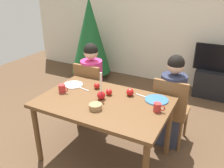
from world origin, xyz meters
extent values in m
plane|color=brown|center=(0.00, 0.00, 0.00)|extent=(7.68, 7.68, 0.00)
cube|color=beige|center=(0.00, 2.60, 1.30)|extent=(6.40, 0.10, 2.60)
cube|color=brown|center=(0.00, 0.00, 0.73)|extent=(1.40, 0.90, 0.04)
cylinder|color=brown|center=(-0.64, -0.39, 0.35)|extent=(0.06, 0.06, 0.71)
cylinder|color=brown|center=(-0.64, 0.39, 0.35)|extent=(0.06, 0.06, 0.71)
cylinder|color=brown|center=(0.64, 0.39, 0.35)|extent=(0.06, 0.06, 0.71)
cube|color=brown|center=(-0.55, 0.69, 0.43)|extent=(0.40, 0.40, 0.04)
cube|color=brown|center=(-0.55, 0.51, 0.68)|extent=(0.40, 0.04, 0.45)
cylinder|color=brown|center=(-0.38, 0.86, 0.21)|extent=(0.04, 0.04, 0.41)
cylinder|color=brown|center=(-0.72, 0.86, 0.21)|extent=(0.04, 0.04, 0.41)
cylinder|color=brown|center=(-0.38, 0.52, 0.21)|extent=(0.04, 0.04, 0.41)
cylinder|color=brown|center=(-0.72, 0.52, 0.21)|extent=(0.04, 0.04, 0.41)
cube|color=brown|center=(0.59, 0.69, 0.43)|extent=(0.40, 0.40, 0.04)
cube|color=brown|center=(0.59, 0.51, 0.68)|extent=(0.40, 0.04, 0.45)
cylinder|color=brown|center=(0.76, 0.86, 0.21)|extent=(0.04, 0.04, 0.41)
cylinder|color=brown|center=(0.42, 0.86, 0.21)|extent=(0.04, 0.04, 0.41)
cylinder|color=brown|center=(0.76, 0.52, 0.21)|extent=(0.04, 0.04, 0.41)
cylinder|color=brown|center=(0.42, 0.52, 0.21)|extent=(0.04, 0.04, 0.41)
cube|color=#33384C|center=(-0.55, 0.64, 0.23)|extent=(0.28, 0.28, 0.45)
cylinder|color=#D1337A|center=(-0.55, 0.64, 0.69)|extent=(0.30, 0.30, 0.48)
sphere|color=tan|center=(-0.55, 0.64, 1.04)|extent=(0.19, 0.19, 0.19)
sphere|color=black|center=(-0.55, 0.64, 1.07)|extent=(0.19, 0.19, 0.19)
cube|color=#33384C|center=(0.59, 0.64, 0.23)|extent=(0.28, 0.28, 0.45)
cylinder|color=#282D47|center=(0.59, 0.64, 0.69)|extent=(0.30, 0.30, 0.48)
sphere|color=tan|center=(0.59, 0.64, 1.04)|extent=(0.19, 0.19, 0.19)
sphere|color=black|center=(0.59, 0.64, 1.07)|extent=(0.19, 0.19, 0.19)
cube|color=black|center=(0.94, 2.30, 0.24)|extent=(0.64, 0.40, 0.48)
cube|color=black|center=(0.94, 2.30, 0.71)|extent=(0.79, 0.04, 0.46)
cube|color=black|center=(0.94, 2.30, 0.71)|extent=(0.76, 0.05, 0.46)
cylinder|color=brown|center=(-1.48, 2.07, 0.07)|extent=(0.08, 0.08, 0.14)
cone|color=#195628|center=(-1.48, 2.07, 0.89)|extent=(0.81, 0.81, 1.50)
sphere|color=red|center=(-0.04, 0.03, 0.80)|extent=(0.09, 0.09, 0.09)
cylinder|color=#EFE5C6|center=(-0.04, 0.03, 0.95)|extent=(0.02, 0.02, 0.22)
cylinder|color=white|center=(-0.53, 0.19, 0.76)|extent=(0.24, 0.24, 0.01)
cylinder|color=teal|center=(0.50, 0.28, 0.76)|extent=(0.25, 0.25, 0.01)
cylinder|color=#B72D2D|center=(-0.52, -0.04, 0.80)|extent=(0.08, 0.08, 0.10)
torus|color=#B72D2D|center=(-0.47, -0.04, 0.80)|extent=(0.07, 0.01, 0.07)
cylinder|color=#B72D2D|center=(0.57, 0.06, 0.79)|extent=(0.08, 0.08, 0.09)
torus|color=#B72D2D|center=(0.62, 0.06, 0.80)|extent=(0.06, 0.01, 0.06)
cube|color=silver|center=(-0.35, 0.15, 0.75)|extent=(0.18, 0.06, 0.01)
cube|color=silver|center=(0.33, 0.29, 0.75)|extent=(0.18, 0.05, 0.01)
cylinder|color=#99754C|center=(0.01, -0.19, 0.78)|extent=(0.13, 0.13, 0.06)
sphere|color=red|center=(0.20, 0.25, 0.79)|extent=(0.08, 0.08, 0.08)
sphere|color=red|center=(-0.02, 0.16, 0.79)|extent=(0.07, 0.07, 0.07)
sphere|color=#AD1A15|center=(-0.22, 0.24, 0.79)|extent=(0.07, 0.07, 0.07)
camera|label=1|loc=(1.12, -1.94, 1.95)|focal=37.93mm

